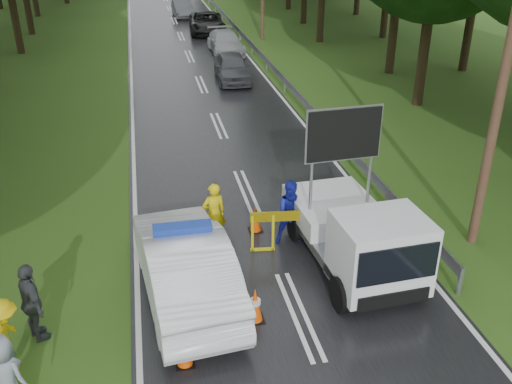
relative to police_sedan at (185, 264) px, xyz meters
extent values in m
plane|color=#284C15|center=(2.27, -1.16, -0.83)|extent=(160.00, 160.00, 0.00)
cube|color=black|center=(2.27, 28.84, -0.82)|extent=(7.00, 140.00, 0.02)
cylinder|color=gray|center=(5.97, -1.16, -0.48)|extent=(0.12, 0.12, 0.70)
cube|color=gray|center=(5.97, 28.84, -0.28)|extent=(0.05, 60.00, 0.30)
cylinder|color=#472F21|center=(7.47, 0.84, 4.17)|extent=(0.24, 0.24, 10.00)
imported|color=white|center=(0.00, 0.00, 0.00)|extent=(2.24, 5.15, 1.65)
cube|color=#1938A5|center=(0.00, 0.00, 0.90)|extent=(1.26, 0.47, 0.16)
cube|color=gray|center=(3.98, 0.78, -0.31)|extent=(2.14, 4.09, 0.24)
cube|color=white|center=(3.92, 1.73, 0.07)|extent=(2.13, 2.39, 0.52)
cube|color=white|center=(4.09, -0.92, 0.36)|extent=(1.99, 1.63, 1.61)
cube|color=black|center=(4.13, -1.70, 0.55)|extent=(1.75, 0.15, 0.81)
cube|color=black|center=(3.94, 1.35, 2.21)|extent=(1.80, 0.22, 1.23)
cylinder|color=black|center=(3.20, -1.17, -0.43)|extent=(0.31, 0.81, 0.80)
cylinder|color=black|center=(5.00, -1.06, -0.43)|extent=(0.31, 0.81, 0.80)
cylinder|color=black|center=(3.01, 1.86, -0.43)|extent=(0.31, 0.81, 0.80)
cylinder|color=black|center=(4.81, 1.97, -0.43)|extent=(0.31, 0.81, 0.80)
cube|color=#D3CB0B|center=(1.79, 1.49, -0.31)|extent=(0.07, 0.07, 1.03)
cube|color=#D3CB0B|center=(2.30, 1.43, -0.31)|extent=(0.07, 0.07, 1.03)
cube|color=#D3CB0B|center=(3.84, 1.26, -0.31)|extent=(0.07, 0.07, 1.03)
cube|color=#D3CB0B|center=(4.35, 1.20, -0.31)|extent=(0.07, 0.07, 1.03)
cube|color=#F2CC00|center=(3.07, 1.34, 0.15)|extent=(2.67, 0.35, 0.26)
imported|color=yellow|center=(0.93, 2.12, 0.01)|extent=(0.68, 0.51, 1.68)
imported|color=#1821A1|center=(2.87, 1.76, 0.03)|extent=(0.85, 0.68, 1.71)
imported|color=#E0BE0C|center=(-3.38, -1.69, -0.03)|extent=(0.65, 1.06, 1.60)
imported|color=#3B3E42|center=(-3.04, -0.82, 0.04)|extent=(0.86, 1.09, 1.73)
imported|color=#8690A0|center=(-3.22, -2.66, -0.04)|extent=(0.91, 0.82, 1.57)
imported|color=#3B3D43|center=(3.88, 17.24, -0.15)|extent=(1.76, 4.04, 1.36)
imported|color=gray|center=(4.48, 23.33, -0.19)|extent=(1.87, 4.42, 1.27)
imported|color=black|center=(4.15, 29.58, -0.13)|extent=(2.61, 5.13, 1.39)
imported|color=#3F4246|center=(3.07, 36.46, -0.18)|extent=(1.55, 4.00, 1.30)
cube|color=black|center=(-0.23, -2.16, -0.81)|extent=(0.36, 0.36, 0.03)
cone|color=#FA5007|center=(-0.23, -2.16, -0.43)|extent=(0.30, 0.30, 0.75)
cube|color=black|center=(1.32, -1.16, -0.81)|extent=(0.38, 0.38, 0.03)
cone|color=#FA5007|center=(1.32, -1.16, -0.41)|extent=(0.31, 0.31, 0.78)
cube|color=black|center=(2.07, 2.47, -0.81)|extent=(0.37, 0.37, 0.03)
cone|color=#FA5007|center=(2.07, 2.47, -0.42)|extent=(0.31, 0.31, 0.77)
cube|color=black|center=(-0.09, 1.57, -0.81)|extent=(0.32, 0.32, 0.03)
cone|color=#FA5007|center=(-0.09, 1.57, -0.48)|extent=(0.26, 0.26, 0.65)
cube|color=black|center=(5.12, 3.34, -0.81)|extent=(0.30, 0.30, 0.03)
cone|color=#FA5007|center=(5.12, 3.34, -0.50)|extent=(0.25, 0.25, 0.62)
camera|label=1|loc=(-0.55, -10.46, 6.92)|focal=40.00mm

